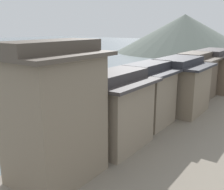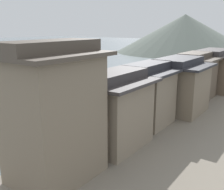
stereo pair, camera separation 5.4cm
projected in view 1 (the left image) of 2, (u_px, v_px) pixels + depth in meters
name	position (u px, v px, depth m)	size (l,w,h in m)	color
boat_moored_nearest	(71.00, 102.00, 36.29)	(1.65, 5.33, 0.35)	#423328
boat_moored_second	(187.00, 80.00, 50.28)	(1.30, 4.66, 0.77)	#232326
boat_moored_third	(197.00, 69.00, 63.75)	(2.31, 5.18, 0.80)	#423328
boat_moored_far	(150.00, 87.00, 44.95)	(3.99, 2.55, 0.50)	#232326
house_waterfront_nearest	(54.00, 113.00, 16.33)	(5.40, 6.25, 8.74)	#7F705B
house_waterfront_second	(113.00, 110.00, 21.29)	(5.73, 6.26, 6.14)	gray
house_waterfront_tall	(147.00, 94.00, 26.09)	(5.41, 5.47, 6.14)	gray
house_waterfront_narrow	(177.00, 85.00, 30.18)	(6.95, 6.64, 6.14)	#7F705B
house_waterfront_far	(194.00, 76.00, 35.89)	(6.00, 5.84, 6.14)	brown
house_waterfront_end	(212.00, 70.00, 40.69)	(7.09, 7.47, 6.14)	#75604C
mooring_post_dock_near	(46.00, 151.00, 19.93)	(0.20, 0.20, 0.77)	#473828
mooring_post_dock_mid	(118.00, 117.00, 27.43)	(0.20, 0.20, 0.75)	#473828
hill_far_west	(184.00, 33.00, 106.28)	(54.36, 54.36, 14.83)	slate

